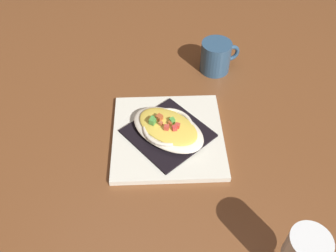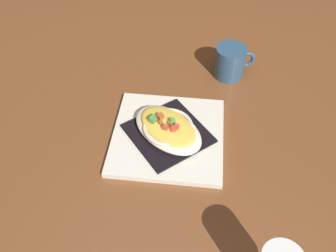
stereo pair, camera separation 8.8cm
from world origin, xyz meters
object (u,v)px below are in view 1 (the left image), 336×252
gratin_dish (168,128)px  stemmed_glass (305,251)px  coffee_mug (216,58)px  square_plate (168,136)px

gratin_dish → stemmed_glass: 0.41m
gratin_dish → stemmed_glass: size_ratio=1.68×
gratin_dish → coffee_mug: size_ratio=2.03×
stemmed_glass → gratin_dish: bearing=46.6°
square_plate → stemmed_glass: stemmed_glass is taller
gratin_dish → stemmed_glass: stemmed_glass is taller
coffee_mug → stemmed_glass: 0.62m
gratin_dish → coffee_mug: 0.31m
gratin_dish → stemmed_glass: (-0.28, -0.30, 0.06)m
square_plate → gratin_dish: (-0.00, 0.00, 0.03)m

